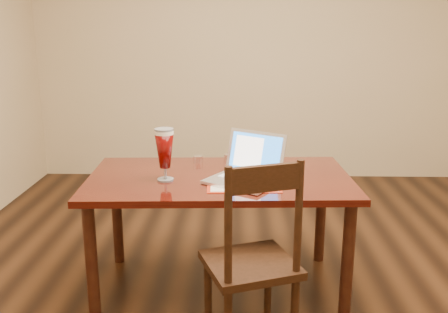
{
  "coord_description": "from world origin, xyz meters",
  "views": [
    {
      "loc": [
        -0.21,
        -2.56,
        1.53
      ],
      "look_at": [
        -0.29,
        0.04,
        0.85
      ],
      "focal_mm": 40.0,
      "sensor_mm": 36.0,
      "label": 1
    }
  ],
  "objects": [
    {
      "name": "dining_table",
      "position": [
        -0.32,
        0.16,
        0.63
      ],
      "size": [
        1.53,
        0.9,
        0.99
      ],
      "rotation": [
        0.0,
        0.0,
        0.04
      ],
      "color": "#431109",
      "rests_on": "ground"
    },
    {
      "name": "dining_chair",
      "position": [
        -0.14,
        -0.4,
        0.46
      ],
      "size": [
        0.52,
        0.51,
        0.97
      ],
      "rotation": [
        0.0,
        0.0,
        0.35
      ],
      "color": "#32190E",
      "rests_on": "ground"
    },
    {
      "name": "ground",
      "position": [
        0.0,
        0.0,
        0.0
      ],
      "size": [
        5.0,
        5.0,
        0.0
      ],
      "primitive_type": "plane",
      "color": "black",
      "rests_on": "ground"
    }
  ]
}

